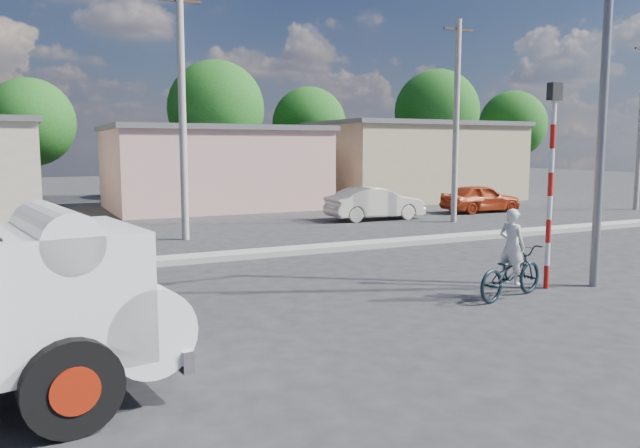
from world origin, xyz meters
name	(u,v)px	position (x,y,z in m)	size (l,w,h in m)	color
ground_plane	(475,324)	(0.00, 0.00, 0.00)	(120.00, 120.00, 0.00)	#262628
median	(290,251)	(0.00, 8.00, 0.08)	(40.00, 0.80, 0.16)	#99968E
bicycle	(511,272)	(1.88, 1.18, 0.53)	(0.70, 2.02, 1.06)	black
cyclist	(511,261)	(1.88, 1.18, 0.76)	(0.55, 0.36, 1.52)	silver
car_cream	(375,203)	(6.56, 14.12, 0.68)	(1.45, 4.15, 1.37)	beige
car_red	(480,198)	(12.54, 14.51, 0.65)	(1.55, 3.84, 1.31)	#AC3315
traffic_pole	(551,168)	(3.20, 1.50, 2.59)	(0.28, 0.18, 4.36)	red
streetlight	(600,54)	(4.14, 1.20, 4.96)	(2.34, 0.22, 9.00)	slate
building_row	(196,165)	(1.10, 22.00, 2.13)	(37.80, 7.30, 4.44)	#BEAD8F
tree_row	(267,116)	(7.45, 28.53, 4.96)	(51.24, 7.43, 8.42)	#38281E
utility_poles	(328,118)	(3.25, 12.00, 4.07)	(35.40, 0.24, 8.00)	#99968E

